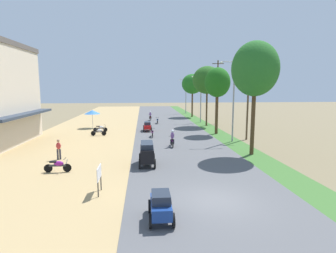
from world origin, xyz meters
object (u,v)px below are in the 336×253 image
(parked_motorbike_nearest, at_px, (58,165))
(median_tree_fourth, at_px, (192,84))
(motorbike_foreground_rider, at_px, (172,139))
(motorbike_ahead_second, at_px, (152,133))
(utility_pole_far, at_px, (248,101))
(parked_motorbike_third, at_px, (101,128))
(streetlamp_mid, at_px, (201,95))
(median_tree_second, at_px, (217,83))
(car_van_black, at_px, (147,152))
(motorbike_ahead_third, at_px, (157,120))
(median_tree_nearest, at_px, (255,69))
(parked_motorbike_second, at_px, (99,131))
(streetlamp_near, at_px, (234,96))
(streetlamp_far, at_px, (186,94))
(street_signboard, at_px, (99,175))
(motorbike_ahead_fourth, at_px, (150,116))
(vendor_umbrella, at_px, (92,112))
(pedestrian_on_shoulder, at_px, (59,148))
(median_tree_third, at_px, (207,80))
(car_sedan_red, at_px, (147,126))
(car_hatchback_blue, at_px, (161,205))
(utility_pole_near, at_px, (217,91))

(parked_motorbike_nearest, xyz_separation_m, median_tree_fourth, (15.21, 34.08, 5.79))
(motorbike_foreground_rider, height_order, motorbike_ahead_second, motorbike_foreground_rider)
(parked_motorbike_nearest, bearing_deg, utility_pole_far, 31.63)
(parked_motorbike_third, bearing_deg, streetlamp_mid, 29.99)
(median_tree_second, relative_size, median_tree_fourth, 0.98)
(car_van_black, relative_size, motorbike_ahead_third, 1.34)
(median_tree_nearest, height_order, streetlamp_mid, median_tree_nearest)
(parked_motorbike_second, relative_size, streetlamp_near, 0.21)
(median_tree_fourth, distance_m, utility_pole_far, 23.72)
(streetlamp_far, bearing_deg, street_signboard, -104.49)
(streetlamp_mid, height_order, motorbike_foreground_rider, streetlamp_mid)
(utility_pole_far, bearing_deg, motorbike_ahead_fourth, 119.32)
(vendor_umbrella, relative_size, motorbike_ahead_fourth, 1.40)
(pedestrian_on_shoulder, bearing_deg, streetlamp_near, 20.24)
(parked_motorbike_nearest, bearing_deg, median_tree_third, 54.91)
(median_tree_nearest, distance_m, car_van_black, 11.16)
(street_signboard, xyz_separation_m, car_sedan_red, (2.91, 21.20, -0.37))
(parked_motorbike_third, height_order, streetlamp_mid, streetlamp_mid)
(car_sedan_red, bearing_deg, motorbike_foreground_rider, -77.31)
(median_tree_fourth, xyz_separation_m, streetlamp_near, (-0.13, -24.77, -1.49))
(median_tree_nearest, xyz_separation_m, median_tree_third, (0.20, 17.85, -0.43))
(street_signboard, relative_size, median_tree_fourth, 0.18)
(median_tree_third, relative_size, motorbike_foreground_rider, 4.85)
(pedestrian_on_shoulder, distance_m, median_tree_third, 24.90)
(parked_motorbike_third, bearing_deg, utility_pole_far, -21.09)
(pedestrian_on_shoulder, relative_size, utility_pole_far, 0.20)
(median_tree_nearest, relative_size, car_sedan_red, 4.17)
(pedestrian_on_shoulder, xyz_separation_m, motorbike_ahead_second, (7.71, 9.30, -0.39))
(streetlamp_far, relative_size, motorbike_ahead_third, 4.15)
(median_tree_nearest, relative_size, streetlamp_far, 1.26)
(median_tree_third, distance_m, car_van_black, 23.09)
(car_hatchback_blue, bearing_deg, motorbike_foreground_rider, 82.06)
(utility_pole_far, height_order, motorbike_foreground_rider, utility_pole_far)
(median_tree_third, bearing_deg, streetlamp_mid, 90.70)
(parked_motorbike_third, distance_m, vendor_umbrella, 4.33)
(car_van_black, height_order, motorbike_ahead_third, car_van_black)
(street_signboard, height_order, median_tree_nearest, median_tree_nearest)
(street_signboard, bearing_deg, car_sedan_red, 82.19)
(vendor_umbrella, distance_m, motorbike_ahead_fourth, 11.58)
(parked_motorbike_second, height_order, streetlamp_far, streetlamp_far)
(median_tree_nearest, bearing_deg, motorbike_ahead_third, 108.58)
(pedestrian_on_shoulder, distance_m, streetlamp_mid, 27.55)
(parked_motorbike_third, relative_size, median_tree_second, 0.22)
(car_sedan_red, bearing_deg, motorbike_ahead_third, 76.93)
(car_hatchback_blue, bearing_deg, utility_pole_near, 70.78)
(median_tree_nearest, xyz_separation_m, median_tree_second, (-0.23, 10.64, -0.94))
(median_tree_second, bearing_deg, pedestrian_on_shoulder, -145.06)
(parked_motorbike_third, xyz_separation_m, utility_pole_near, (16.92, 6.41, 4.54))
(vendor_umbrella, distance_m, streetlamp_near, 20.11)
(streetlamp_far, height_order, utility_pole_near, utility_pole_near)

